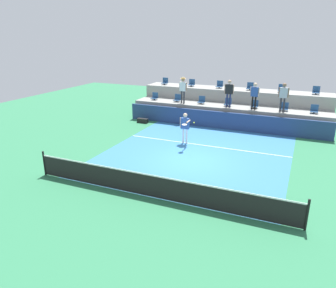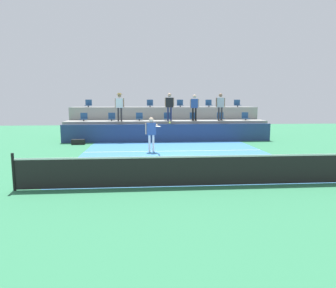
# 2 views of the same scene
# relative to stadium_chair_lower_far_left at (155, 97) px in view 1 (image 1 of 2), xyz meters

# --- Properties ---
(ground_plane) EXTENTS (40.00, 40.00, 0.00)m
(ground_plane) POSITION_rel_stadium_chair_lower_far_left_xyz_m (5.34, -7.23, -1.46)
(ground_plane) COLOR #2D754C
(court_inner_paint) EXTENTS (9.00, 10.00, 0.01)m
(court_inner_paint) POSITION_rel_stadium_chair_lower_far_left_xyz_m (5.34, -6.23, -1.46)
(court_inner_paint) COLOR teal
(court_inner_paint) RESTS_ON ground_plane
(court_service_line) EXTENTS (9.00, 0.06, 0.00)m
(court_service_line) POSITION_rel_stadium_chair_lower_far_left_xyz_m (5.34, -4.83, -1.46)
(court_service_line) COLOR white
(court_service_line) RESTS_ON ground_plane
(tennis_net) EXTENTS (10.48, 0.08, 1.07)m
(tennis_net) POSITION_rel_stadium_chair_lower_far_left_xyz_m (5.34, -11.23, -0.97)
(tennis_net) COLOR black
(tennis_net) RESTS_ON ground_plane
(sponsor_backboard) EXTENTS (13.00, 0.16, 1.10)m
(sponsor_backboard) POSITION_rel_stadium_chair_lower_far_left_xyz_m (5.34, -1.23, -0.91)
(sponsor_backboard) COLOR navy
(sponsor_backboard) RESTS_ON ground_plane
(seating_tier_lower) EXTENTS (13.00, 1.80, 1.25)m
(seating_tier_lower) POSITION_rel_stadium_chair_lower_far_left_xyz_m (5.34, 0.07, -0.84)
(seating_tier_lower) COLOR gray
(seating_tier_lower) RESTS_ON ground_plane
(seating_tier_upper) EXTENTS (13.00, 1.80, 2.10)m
(seating_tier_upper) POSITION_rel_stadium_chair_lower_far_left_xyz_m (5.34, 1.87, -0.41)
(seating_tier_upper) COLOR gray
(seating_tier_upper) RESTS_ON ground_plane
(stadium_chair_lower_far_left) EXTENTS (0.44, 0.40, 0.52)m
(stadium_chair_lower_far_left) POSITION_rel_stadium_chair_lower_far_left_xyz_m (0.00, 0.00, 0.00)
(stadium_chair_lower_far_left) COLOR #2D2D33
(stadium_chair_lower_far_left) RESTS_ON seating_tier_lower
(stadium_chair_lower_left) EXTENTS (0.44, 0.40, 0.52)m
(stadium_chair_lower_left) POSITION_rel_stadium_chair_lower_far_left_xyz_m (1.77, 0.00, 0.00)
(stadium_chair_lower_left) COLOR #2D2D33
(stadium_chair_lower_left) RESTS_ON seating_tier_lower
(stadium_chair_lower_mid_left) EXTENTS (0.44, 0.40, 0.52)m
(stadium_chair_lower_mid_left) POSITION_rel_stadium_chair_lower_far_left_xyz_m (3.55, 0.00, 0.00)
(stadium_chair_lower_mid_left) COLOR #2D2D33
(stadium_chair_lower_mid_left) RESTS_ON seating_tier_lower
(stadium_chair_lower_center) EXTENTS (0.44, 0.40, 0.52)m
(stadium_chair_lower_center) POSITION_rel_stadium_chair_lower_far_left_xyz_m (5.39, 0.00, 0.00)
(stadium_chair_lower_center) COLOR #2D2D33
(stadium_chair_lower_center) RESTS_ON seating_tier_lower
(stadium_chair_lower_mid_right) EXTENTS (0.44, 0.40, 0.52)m
(stadium_chair_lower_mid_right) POSITION_rel_stadium_chair_lower_far_left_xyz_m (7.11, 0.00, 0.00)
(stadium_chair_lower_mid_right) COLOR #2D2D33
(stadium_chair_lower_mid_right) RESTS_ON seating_tier_lower
(stadium_chair_lower_right) EXTENTS (0.44, 0.40, 0.52)m
(stadium_chair_lower_right) POSITION_rel_stadium_chair_lower_far_left_xyz_m (8.94, 0.00, 0.00)
(stadium_chair_lower_right) COLOR #2D2D33
(stadium_chair_lower_right) RESTS_ON seating_tier_lower
(stadium_chair_lower_far_right) EXTENTS (0.44, 0.40, 0.52)m
(stadium_chair_lower_far_right) POSITION_rel_stadium_chair_lower_far_left_xyz_m (10.64, 0.00, 0.00)
(stadium_chair_lower_far_right) COLOR #2D2D33
(stadium_chair_lower_far_right) RESTS_ON seating_tier_lower
(stadium_chair_upper_far_left) EXTENTS (0.44, 0.40, 0.52)m
(stadium_chair_upper_far_left) POSITION_rel_stadium_chair_lower_far_left_xyz_m (0.01, 1.80, 0.85)
(stadium_chair_upper_far_left) COLOR #2D2D33
(stadium_chair_upper_far_left) RESTS_ON seating_tier_upper
(stadium_chair_upper_left) EXTENTS (0.44, 0.40, 0.52)m
(stadium_chair_upper_left) POSITION_rel_stadium_chair_lower_far_left_xyz_m (2.18, 1.80, 0.85)
(stadium_chair_upper_left) COLOR #2D2D33
(stadium_chair_upper_left) RESTS_ON seating_tier_upper
(stadium_chair_upper_mid_left) EXTENTS (0.44, 0.40, 0.52)m
(stadium_chair_upper_mid_left) POSITION_rel_stadium_chair_lower_far_left_xyz_m (4.30, 1.80, 0.85)
(stadium_chair_upper_mid_left) COLOR #2D2D33
(stadium_chair_upper_mid_left) RESTS_ON seating_tier_upper
(stadium_chair_upper_mid_right) EXTENTS (0.44, 0.40, 0.52)m
(stadium_chair_upper_mid_right) POSITION_rel_stadium_chair_lower_far_left_xyz_m (6.45, 1.80, 0.85)
(stadium_chair_upper_mid_right) COLOR #2D2D33
(stadium_chair_upper_mid_right) RESTS_ON seating_tier_upper
(stadium_chair_upper_right) EXTENTS (0.44, 0.40, 0.52)m
(stadium_chair_upper_right) POSITION_rel_stadium_chair_lower_far_left_xyz_m (8.53, 1.80, 0.85)
(stadium_chair_upper_right) COLOR #2D2D33
(stadium_chair_upper_right) RESTS_ON seating_tier_upper
(stadium_chair_upper_far_right) EXTENTS (0.44, 0.40, 0.52)m
(stadium_chair_upper_far_right) POSITION_rel_stadium_chair_lower_far_left_xyz_m (10.63, 1.80, 0.85)
(stadium_chair_upper_far_right) COLOR #2D2D33
(stadium_chair_upper_far_right) RESTS_ON seating_tier_upper
(tennis_player) EXTENTS (0.73, 1.19, 1.72)m
(tennis_player) POSITION_rel_stadium_chair_lower_far_left_xyz_m (4.20, -4.93, -0.41)
(tennis_player) COLOR white
(tennis_player) RESTS_ON ground_plane
(spectator_with_hat) EXTENTS (0.60, 0.48, 1.77)m
(spectator_with_hat) POSITION_rel_stadium_chair_lower_far_left_xyz_m (2.32, -0.38, 0.87)
(spectator_with_hat) COLOR #2D2D33
(spectator_with_hat) RESTS_ON seating_tier_lower
(spectator_in_white) EXTENTS (0.61, 0.25, 1.76)m
(spectator_in_white) POSITION_rel_stadium_chair_lower_far_left_xyz_m (5.49, -0.38, 0.86)
(spectator_in_white) COLOR navy
(spectator_in_white) RESTS_ON seating_tier_lower
(spectator_in_grey) EXTENTS (0.59, 0.25, 1.67)m
(spectator_in_grey) POSITION_rel_stadium_chair_lower_far_left_xyz_m (7.11, -0.38, 0.79)
(spectator_in_grey) COLOR black
(spectator_in_grey) RESTS_ON seating_tier_lower
(spectator_leaning_on_rail) EXTENTS (0.61, 0.24, 1.75)m
(spectator_leaning_on_rail) POSITION_rel_stadium_chair_lower_far_left_xyz_m (8.81, -0.38, 0.85)
(spectator_leaning_on_rail) COLOR #2D2D33
(spectator_leaning_on_rail) RESTS_ON seating_tier_lower
(tennis_ball) EXTENTS (0.07, 0.07, 0.07)m
(tennis_ball) POSITION_rel_stadium_chair_lower_far_left_xyz_m (5.02, -5.86, 0.05)
(tennis_ball) COLOR #CCE033
(equipment_bag) EXTENTS (0.76, 0.28, 0.30)m
(equipment_bag) POSITION_rel_stadium_chair_lower_far_left_xyz_m (0.01, -1.97, -1.31)
(equipment_bag) COLOR black
(equipment_bag) RESTS_ON ground_plane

